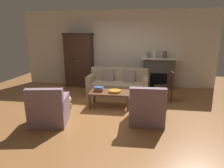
{
  "coord_description": "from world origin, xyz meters",
  "views": [
    {
      "loc": [
        0.89,
        -4.85,
        1.95
      ],
      "look_at": [
        0.09,
        0.54,
        0.55
      ],
      "focal_mm": 31.19,
      "sensor_mm": 36.0,
      "label": 1
    }
  ],
  "objects_px": {
    "armchair_near_right": "(146,109)",
    "book_stack": "(99,89)",
    "couch": "(118,86)",
    "mantel_vase_slate": "(165,55)",
    "fruit_bowl": "(115,91)",
    "armchair_near_left": "(49,110)",
    "dog": "(67,99)",
    "mantel_vase_jade": "(149,55)",
    "armoire": "(79,60)",
    "mantel_vase_cream": "(154,54)",
    "coffee_table": "(110,94)",
    "side_chair_wooden": "(166,84)",
    "fireplace": "(158,73)"
  },
  "relations": [
    {
      "from": "armoire",
      "to": "side_chair_wooden",
      "type": "bearing_deg",
      "value": -23.45
    },
    {
      "from": "mantel_vase_cream",
      "to": "mantel_vase_slate",
      "type": "distance_m",
      "value": 0.36
    },
    {
      "from": "armchair_near_left",
      "to": "couch",
      "type": "bearing_deg",
      "value": 61.25
    },
    {
      "from": "couch",
      "to": "mantel_vase_jade",
      "type": "bearing_deg",
      "value": 46.84
    },
    {
      "from": "mantel_vase_jade",
      "to": "armchair_near_left",
      "type": "xyz_separation_m",
      "value": [
        -2.25,
        -3.35,
        -0.91
      ]
    },
    {
      "from": "couch",
      "to": "armchair_near_right",
      "type": "xyz_separation_m",
      "value": [
        0.87,
        -1.94,
        -0.0
      ]
    },
    {
      "from": "couch",
      "to": "fruit_bowl",
      "type": "xyz_separation_m",
      "value": [
        0.04,
        -1.07,
        0.13
      ]
    },
    {
      "from": "fruit_bowl",
      "to": "armchair_near_left",
      "type": "height_order",
      "value": "armchair_near_left"
    },
    {
      "from": "armchair_near_left",
      "to": "coffee_table",
      "type": "bearing_deg",
      "value": 47.22
    },
    {
      "from": "mantel_vase_cream",
      "to": "dog",
      "type": "bearing_deg",
      "value": -136.39
    },
    {
      "from": "armoire",
      "to": "coffee_table",
      "type": "bearing_deg",
      "value": -53.65
    },
    {
      "from": "side_chair_wooden",
      "to": "dog",
      "type": "relative_size",
      "value": 1.88
    },
    {
      "from": "fruit_bowl",
      "to": "dog",
      "type": "xyz_separation_m",
      "value": [
        -1.3,
        -0.21,
        -0.2
      ]
    },
    {
      "from": "mantel_vase_slate",
      "to": "armchair_near_right",
      "type": "height_order",
      "value": "mantel_vase_slate"
    },
    {
      "from": "couch",
      "to": "coffee_table",
      "type": "relative_size",
      "value": 1.77
    },
    {
      "from": "book_stack",
      "to": "mantel_vase_jade",
      "type": "height_order",
      "value": "mantel_vase_jade"
    },
    {
      "from": "book_stack",
      "to": "dog",
      "type": "bearing_deg",
      "value": -162.78
    },
    {
      "from": "couch",
      "to": "side_chair_wooden",
      "type": "bearing_deg",
      "value": -13.24
    },
    {
      "from": "couch",
      "to": "dog",
      "type": "height_order",
      "value": "couch"
    },
    {
      "from": "mantel_vase_cream",
      "to": "armchair_near_right",
      "type": "distance_m",
      "value": 3.15
    },
    {
      "from": "armchair_near_left",
      "to": "side_chair_wooden",
      "type": "bearing_deg",
      "value": 35.57
    },
    {
      "from": "couch",
      "to": "fruit_bowl",
      "type": "height_order",
      "value": "couch"
    },
    {
      "from": "armoire",
      "to": "mantel_vase_cream",
      "type": "relative_size",
      "value": 6.47
    },
    {
      "from": "book_stack",
      "to": "dog",
      "type": "distance_m",
      "value": 0.91
    },
    {
      "from": "couch",
      "to": "dog",
      "type": "relative_size",
      "value": 4.07
    },
    {
      "from": "couch",
      "to": "mantel_vase_cream",
      "type": "height_order",
      "value": "mantel_vase_cream"
    },
    {
      "from": "armoire",
      "to": "armchair_near_right",
      "type": "relative_size",
      "value": 2.26
    },
    {
      "from": "armchair_near_left",
      "to": "book_stack",
      "type": "bearing_deg",
      "value": 56.72
    },
    {
      "from": "fruit_bowl",
      "to": "book_stack",
      "type": "height_order",
      "value": "book_stack"
    },
    {
      "from": "armoire",
      "to": "fruit_bowl",
      "type": "height_order",
      "value": "armoire"
    },
    {
      "from": "armchair_near_left",
      "to": "armchair_near_right",
      "type": "xyz_separation_m",
      "value": [
        2.13,
        0.37,
        0.0
      ]
    },
    {
      "from": "armchair_near_left",
      "to": "mantel_vase_slate",
      "type": "bearing_deg",
      "value": 50.08
    },
    {
      "from": "coffee_table",
      "to": "mantel_vase_jade",
      "type": "xyz_separation_m",
      "value": [
        1.08,
        2.09,
        0.86
      ]
    },
    {
      "from": "couch",
      "to": "armchair_near_right",
      "type": "relative_size",
      "value": 2.22
    },
    {
      "from": "fireplace",
      "to": "side_chair_wooden",
      "type": "xyz_separation_m",
      "value": [
        0.12,
        -1.41,
        -0.06
      ]
    },
    {
      "from": "couch",
      "to": "armchair_near_right",
      "type": "bearing_deg",
      "value": -65.92
    },
    {
      "from": "side_chair_wooden",
      "to": "armchair_near_left",
      "type": "bearing_deg",
      "value": -144.43
    },
    {
      "from": "side_chair_wooden",
      "to": "coffee_table",
      "type": "bearing_deg",
      "value": -156.07
    },
    {
      "from": "mantel_vase_slate",
      "to": "fruit_bowl",
      "type": "bearing_deg",
      "value": -125.34
    },
    {
      "from": "book_stack",
      "to": "side_chair_wooden",
      "type": "bearing_deg",
      "value": 19.57
    },
    {
      "from": "fruit_bowl",
      "to": "mantel_vase_jade",
      "type": "distance_m",
      "value": 2.44
    },
    {
      "from": "fireplace",
      "to": "mantel_vase_slate",
      "type": "relative_size",
      "value": 5.18
    },
    {
      "from": "book_stack",
      "to": "fruit_bowl",
      "type": "bearing_deg",
      "value": -6.36
    },
    {
      "from": "coffee_table",
      "to": "book_stack",
      "type": "bearing_deg",
      "value": 175.79
    },
    {
      "from": "mantel_vase_jade",
      "to": "coffee_table",
      "type": "bearing_deg",
      "value": -117.25
    },
    {
      "from": "armoire",
      "to": "couch",
      "type": "xyz_separation_m",
      "value": [
        1.59,
        -0.98,
        -0.68
      ]
    },
    {
      "from": "book_stack",
      "to": "armoire",
      "type": "bearing_deg",
      "value": 120.24
    },
    {
      "from": "fruit_bowl",
      "to": "dog",
      "type": "height_order",
      "value": "fruit_bowl"
    },
    {
      "from": "fireplace",
      "to": "coffee_table",
      "type": "xyz_separation_m",
      "value": [
        -1.46,
        -2.11,
        -0.2
      ]
    },
    {
      "from": "armchair_near_right",
      "to": "book_stack",
      "type": "bearing_deg",
      "value": 144.63
    }
  ]
}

